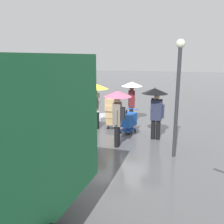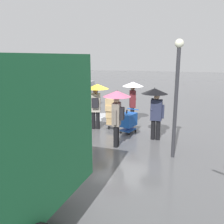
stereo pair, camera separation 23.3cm
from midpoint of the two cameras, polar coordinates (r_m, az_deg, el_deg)
name	(u,v)px [view 1 (the left image)]	position (r m, az deg, el deg)	size (l,w,h in m)	color
ground_plane	(121,126)	(11.84, 1.65, -3.33)	(90.00, 90.00, 0.00)	#5B5B5E
slush_patch_near_cluster	(4,154)	(9.39, -24.81, -9.02)	(1.58, 1.58, 0.01)	silver
slush_patch_mid_street	(108,117)	(13.54, -1.48, -1.21)	(2.13, 2.13, 0.01)	silver
cargo_van_parked_right	(58,95)	(14.06, -13.21, 3.88)	(2.23, 5.35, 2.60)	#B7BABF
shopping_cart_vendor	(128,120)	(10.71, 3.18, -1.96)	(0.74, 0.93, 1.04)	#1951B2
hand_dolly_boxes	(111,111)	(11.21, -0.80, 0.24)	(0.53, 0.71, 1.45)	#515156
pedestrian_pink_side	(155,102)	(9.77, 9.56, 2.44)	(1.04, 1.04, 2.15)	black
pedestrian_black_side	(96,96)	(11.07, -4.42, 3.82)	(1.04, 1.04, 2.15)	black
pedestrian_white_side	(118,105)	(8.90, 0.62, 1.58)	(1.04, 1.04, 2.15)	black
pedestrian_far_side	(132,92)	(12.10, 4.15, 4.69)	(1.04, 1.04, 2.15)	black
street_lamp	(178,87)	(8.01, 14.50, 5.70)	(0.28, 0.28, 3.86)	#2D2D33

